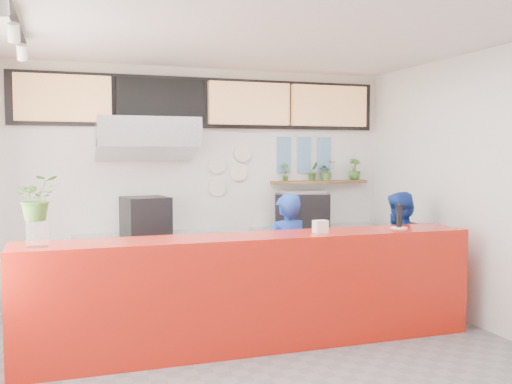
{
  "coord_description": "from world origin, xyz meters",
  "views": [
    {
      "loc": [
        -1.75,
        -4.81,
        1.89
      ],
      "look_at": [
        0.1,
        0.7,
        1.5
      ],
      "focal_mm": 40.0,
      "sensor_mm": 36.0,
      "label": 1
    }
  ],
  "objects": [
    {
      "name": "floor",
      "position": [
        0.0,
        0.0,
        0.0
      ],
      "size": [
        5.0,
        5.0,
        0.0
      ],
      "primitive_type": "plane",
      "color": "slate",
      "rests_on": "ground"
    },
    {
      "name": "ceiling",
      "position": [
        0.0,
        0.0,
        3.0
      ],
      "size": [
        5.0,
        5.0,
        0.0
      ],
      "primitive_type": "plane",
      "rotation": [
        3.14,
        0.0,
        0.0
      ],
      "color": "silver"
    },
    {
      "name": "wall_back",
      "position": [
        0.0,
        2.5,
        1.5
      ],
      "size": [
        5.0,
        0.0,
        5.0
      ],
      "primitive_type": "plane",
      "rotation": [
        1.57,
        0.0,
        0.0
      ],
      "color": "white",
      "rests_on": "ground"
    },
    {
      "name": "wall_right",
      "position": [
        2.5,
        0.0,
        1.5
      ],
      "size": [
        0.0,
        5.0,
        5.0
      ],
      "primitive_type": "plane",
      "rotation": [
        1.57,
        0.0,
        -1.57
      ],
      "color": "white",
      "rests_on": "ground"
    },
    {
      "name": "service_counter",
      "position": [
        0.0,
        0.4,
        0.55
      ],
      "size": [
        4.5,
        0.6,
        1.1
      ],
      "primitive_type": "cube",
      "color": "red",
      "rests_on": "ground"
    },
    {
      "name": "cream_band",
      "position": [
        0.0,
        2.49,
        2.6
      ],
      "size": [
        5.0,
        0.02,
        0.8
      ],
      "primitive_type": "cube",
      "color": "beige",
      "rests_on": "wall_back"
    },
    {
      "name": "prep_bench",
      "position": [
        -0.8,
        2.2,
        0.45
      ],
      "size": [
        1.8,
        0.6,
        0.9
      ],
      "primitive_type": "cube",
      "color": "#B2B5BA",
      "rests_on": "ground"
    },
    {
      "name": "panini_oven",
      "position": [
        -0.83,
        2.2,
        1.13
      ],
      "size": [
        0.6,
        0.6,
        0.46
      ],
      "primitive_type": "cube",
      "rotation": [
        0.0,
        0.0,
        0.18
      ],
      "color": "black",
      "rests_on": "prep_bench"
    },
    {
      "name": "extraction_hood",
      "position": [
        -0.8,
        2.15,
        2.15
      ],
      "size": [
        1.2,
        0.7,
        0.35
      ],
      "primitive_type": "cube",
      "color": "#B2B5BA",
      "rests_on": "ceiling"
    },
    {
      "name": "hood_lip",
      "position": [
        -0.8,
        2.15,
        1.95
      ],
      "size": [
        1.2,
        0.69,
        0.31
      ],
      "primitive_type": "cube",
      "rotation": [
        -0.35,
        0.0,
        0.0
      ],
      "color": "#B2B5BA",
      "rests_on": "ceiling"
    },
    {
      "name": "right_bench",
      "position": [
        1.5,
        2.2,
        0.45
      ],
      "size": [
        1.8,
        0.6,
        0.9
      ],
      "primitive_type": "cube",
      "color": "#B2B5BA",
      "rests_on": "ground"
    },
    {
      "name": "espresso_machine",
      "position": [
        1.26,
        2.2,
        1.13
      ],
      "size": [
        0.86,
        0.74,
        0.46
      ],
      "primitive_type": "cube",
      "rotation": [
        0.0,
        0.0,
        -0.39
      ],
      "color": "black",
      "rests_on": "right_bench"
    },
    {
      "name": "espresso_tray",
      "position": [
        1.26,
        2.2,
        1.38
      ],
      "size": [
        0.6,
        0.43,
        0.05
      ],
      "primitive_type": "cube",
      "rotation": [
        0.0,
        0.0,
        -0.06
      ],
      "color": "silver",
      "rests_on": "espresso_machine"
    },
    {
      "name": "herb_shelf",
      "position": [
        1.6,
        2.4,
        1.5
      ],
      "size": [
        1.4,
        0.18,
        0.04
      ],
      "primitive_type": "cube",
      "color": "brown",
      "rests_on": "wall_back"
    },
    {
      "name": "menu_board_far_left",
      "position": [
        -1.75,
        2.38,
        2.55
      ],
      "size": [
        1.1,
        0.1,
        0.55
      ],
      "primitive_type": "cube",
      "color": "tan",
      "rests_on": "wall_back"
    },
    {
      "name": "menu_board_mid_left",
      "position": [
        -0.59,
        2.38,
        2.55
      ],
      "size": [
        1.1,
        0.1,
        0.55
      ],
      "primitive_type": "cube",
      "color": "black",
      "rests_on": "wall_back"
    },
    {
      "name": "menu_board_mid_right",
      "position": [
        0.57,
        2.38,
        2.55
      ],
      "size": [
        1.1,
        0.1,
        0.55
      ],
      "primitive_type": "cube",
      "color": "tan",
      "rests_on": "wall_back"
    },
    {
      "name": "menu_board_far_right",
      "position": [
        1.73,
        2.38,
        2.55
      ],
      "size": [
        1.1,
        0.1,
        0.55
      ],
      "primitive_type": "cube",
      "color": "tan",
      "rests_on": "wall_back"
    },
    {
      "name": "soffit",
      "position": [
        0.0,
        2.46,
        2.55
      ],
      "size": [
        4.8,
        0.04,
        0.65
      ],
      "primitive_type": "cube",
      "color": "black",
      "rests_on": "wall_back"
    },
    {
      "name": "track_rail",
      "position": [
        -2.1,
        0.0,
        2.94
      ],
      "size": [
        0.05,
        2.4,
        0.04
      ],
      "primitive_type": "cube",
      "color": "black",
      "rests_on": "ceiling"
    },
    {
      "name": "dec_plate_a",
      "position": [
        0.15,
        2.47,
        1.75
      ],
      "size": [
        0.24,
        0.03,
        0.24
      ],
      "primitive_type": "cylinder",
      "rotation": [
        1.57,
        0.0,
        0.0
      ],
      "color": "silver",
      "rests_on": "wall_back"
    },
    {
      "name": "dec_plate_b",
      "position": [
        0.45,
        2.47,
        1.65
      ],
      "size": [
        0.24,
        0.03,
        0.24
      ],
      "primitive_type": "cylinder",
      "rotation": [
        1.57,
        0.0,
        0.0
      ],
      "color": "silver",
      "rests_on": "wall_back"
    },
    {
      "name": "dec_plate_c",
      "position": [
        0.15,
        2.47,
        1.45
      ],
      "size": [
        0.24,
        0.03,
        0.24
      ],
      "primitive_type": "cylinder",
      "rotation": [
        1.57,
        0.0,
        0.0
      ],
      "color": "silver",
      "rests_on": "wall_back"
    },
    {
      "name": "dec_plate_d",
      "position": [
        0.5,
        2.47,
        1.9
      ],
      "size": [
        0.24,
        0.03,
        0.24
      ],
      "primitive_type": "cylinder",
      "rotation": [
        1.57,
        0.0,
        0.0
      ],
      "color": "silver",
      "rests_on": "wall_back"
    },
    {
      "name": "photo_frame_a",
      "position": [
        1.1,
        2.48,
        2.0
      ],
      "size": [
        0.2,
        0.02,
        0.25
      ],
      "primitive_type": "cube",
      "color": "#598CBF",
      "rests_on": "wall_back"
    },
    {
      "name": "photo_frame_b",
      "position": [
        1.4,
        2.48,
        2.0
      ],
      "size": [
        0.2,
        0.02,
        0.25
      ],
      "primitive_type": "cube",
      "color": "#598CBF",
      "rests_on": "wall_back"
    },
    {
      "name": "photo_frame_c",
      "position": [
        1.7,
        2.48,
        2.0
      ],
      "size": [
        0.2,
        0.02,
        0.25
      ],
      "primitive_type": "cube",
      "color": "#598CBF",
      "rests_on": "wall_back"
    },
    {
      "name": "photo_frame_d",
      "position": [
        1.1,
        2.48,
        1.75
      ],
      "size": [
        0.2,
        0.02,
        0.25
      ],
      "primitive_type": "cube",
      "color": "#598CBF",
      "rests_on": "wall_back"
    },
    {
      "name": "photo_frame_e",
      "position": [
        1.4,
        2.48,
        1.75
      ],
      "size": [
        0.2,
        0.02,
        0.25
      ],
      "primitive_type": "cube",
      "color": "#598CBF",
      "rests_on": "wall_back"
    },
    {
      "name": "photo_frame_f",
      "position": [
        1.7,
        2.48,
        1.75
      ],
      "size": [
        0.2,
        0.02,
        0.25
      ],
      "primitive_type": "cube",
      "color": "#598CBF",
      "rests_on": "wall_back"
    },
    {
      "name": "staff_center",
      "position": [
        0.51,
        0.89,
        0.73
      ],
      "size": [
        0.58,
        0.43,
        1.46
      ],
      "primitive_type": "imported",
      "rotation": [
        0.0,
        0.0,
        3.29
      ],
      "color": "navy",
      "rests_on": "ground"
    },
    {
      "name": "staff_right",
      "position": [
        1.94,
        0.94,
        0.72
      ],
      "size": [
        0.89,
        0.86,
        1.45
      ],
      "primitive_type": "imported",
      "rotation": [
        0.0,
        0.0,
        3.8
      ],
      "color": "navy",
      "rests_on": "ground"
    },
    {
      "name": "herb_a",
      "position": [
        1.09,
        2.4,
        1.65
      ],
      "size": [
        0.16,
        0.13,
        0.26
      ],
      "primitive_type": "imported",
      "rotation": [
        0.0,
        0.0,
        0.31
      ],
      "color": "#3B6A25",
      "rests_on": "herb_shelf"
    },
    {
      "name": "herb_b",
      "position": [
        1.5,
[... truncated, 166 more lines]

